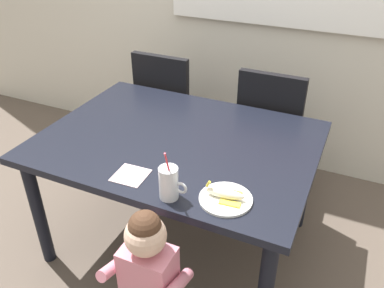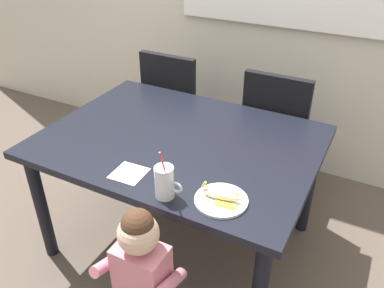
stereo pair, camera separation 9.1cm
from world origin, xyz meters
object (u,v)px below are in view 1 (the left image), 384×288
(dining_chair_left, at_px, (169,105))
(dining_chair_right, at_px, (271,127))
(snack_plate, at_px, (226,199))
(peeled_banana, at_px, (226,194))
(toddler_standing, at_px, (148,271))
(dining_table, at_px, (178,152))
(paper_napkin, at_px, (131,175))
(milk_cup, at_px, (169,185))

(dining_chair_left, relative_size, dining_chair_right, 1.00)
(dining_chair_left, xyz_separation_m, dining_chair_right, (0.78, -0.01, 0.00))
(snack_plate, bearing_deg, peeled_banana, 141.64)
(peeled_banana, bearing_deg, toddler_standing, -125.33)
(snack_plate, distance_m, peeled_banana, 0.03)
(dining_table, relative_size, toddler_standing, 1.74)
(peeled_banana, relative_size, paper_napkin, 1.16)
(dining_chair_left, height_order, snack_plate, dining_chair_left)
(dining_chair_left, height_order, paper_napkin, dining_chair_left)
(peeled_banana, xyz_separation_m, paper_napkin, (-0.46, -0.02, -0.03))
(snack_plate, height_order, paper_napkin, snack_plate)
(snack_plate, distance_m, paper_napkin, 0.46)
(dining_table, height_order, snack_plate, snack_plate)
(dining_chair_left, distance_m, toddler_standing, 1.54)
(paper_napkin, bearing_deg, dining_table, 83.01)
(snack_plate, bearing_deg, dining_chair_left, 127.63)
(dining_table, distance_m, toddler_standing, 0.72)
(dining_chair_right, xyz_separation_m, snack_plate, (0.07, -1.10, 0.22))
(dining_chair_left, bearing_deg, peeled_banana, 127.61)
(dining_chair_right, bearing_deg, milk_cup, 82.39)
(milk_cup, bearing_deg, dining_chair_right, 82.39)
(dining_chair_right, bearing_deg, dining_table, 64.39)
(paper_napkin, bearing_deg, snack_plate, 2.18)
(toddler_standing, height_order, paper_napkin, toddler_standing)
(dining_chair_right, relative_size, peeled_banana, 5.53)
(milk_cup, bearing_deg, peeled_banana, 20.13)
(dining_chair_left, bearing_deg, snack_plate, 127.63)
(toddler_standing, height_order, peeled_banana, toddler_standing)
(toddler_standing, bearing_deg, dining_table, 106.07)
(dining_chair_right, relative_size, toddler_standing, 1.15)
(toddler_standing, relative_size, peeled_banana, 4.83)
(dining_chair_left, relative_size, snack_plate, 4.17)
(milk_cup, xyz_separation_m, paper_napkin, (-0.24, 0.06, -0.06))
(dining_table, height_order, paper_napkin, paper_napkin)
(dining_chair_right, xyz_separation_m, peeled_banana, (0.07, -1.09, 0.24))
(dining_chair_left, bearing_deg, paper_napkin, 109.04)
(toddler_standing, distance_m, paper_napkin, 0.44)
(toddler_standing, bearing_deg, peeled_banana, 54.67)
(toddler_standing, distance_m, milk_cup, 0.37)
(dining_chair_right, distance_m, peeled_banana, 1.12)
(milk_cup, height_order, paper_napkin, milk_cup)
(dining_chair_right, xyz_separation_m, toddler_standing, (-0.15, -1.40, -0.02))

